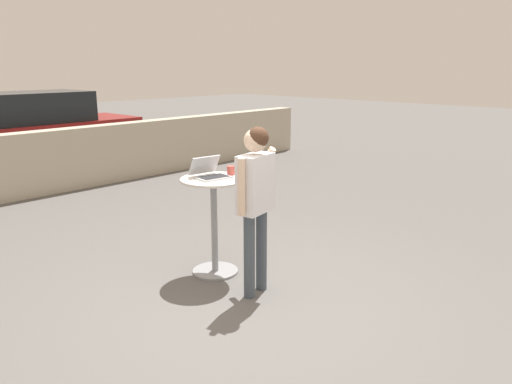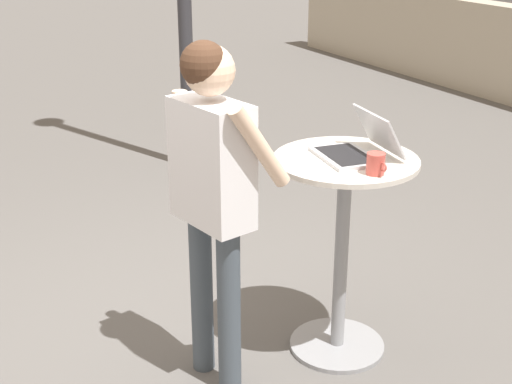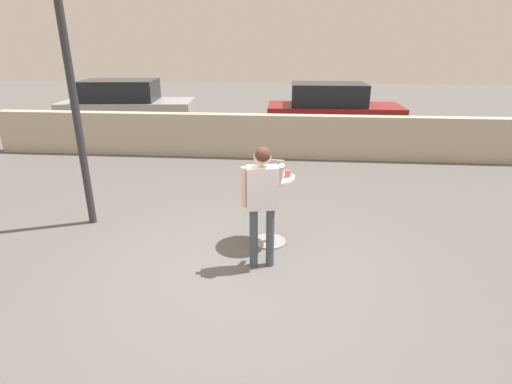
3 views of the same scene
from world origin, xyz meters
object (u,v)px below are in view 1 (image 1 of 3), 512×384
cafe_table (214,214)px  coffee_mug (231,170)px  laptop (210,173)px  parked_car_near_street (42,127)px  standing_person (255,190)px

cafe_table → coffee_mug: coffee_mug is taller
laptop → coffee_mug: 0.25m
coffee_mug → parked_car_near_street: bearing=80.2°
standing_person → parked_car_near_street: size_ratio=0.39×
cafe_table → standing_person: 0.79m
parked_car_near_street → laptop: bearing=-101.6°
parked_car_near_street → coffee_mug: bearing=-99.8°
laptop → parked_car_near_street: bearing=78.4°
cafe_table → standing_person: standing_person is taller
parked_car_near_street → standing_person: bearing=-101.1°
coffee_mug → standing_person: standing_person is taller
cafe_table → parked_car_near_street: (1.57, 7.66, 0.15)m
laptop → parked_car_near_street: 7.77m
laptop → coffee_mug: bearing=-16.7°
parked_car_near_street → cafe_table: bearing=-101.6°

